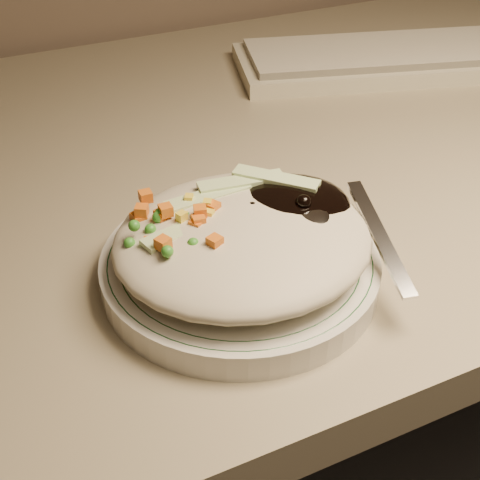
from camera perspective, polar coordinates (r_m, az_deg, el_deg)
name	(u,v)px	position (r m, az deg, el deg)	size (l,w,h in m)	color
desk	(206,300)	(0.80, -2.90, -5.12)	(1.40, 0.70, 0.74)	gray
plate	(240,268)	(0.51, 0.00, -2.37)	(0.21, 0.21, 0.02)	beige
plate_rim	(240,257)	(0.50, 0.00, -1.47)	(0.20, 0.20, 0.00)	#144723
meal	(246,233)	(0.49, 0.50, 0.61)	(0.20, 0.19, 0.05)	#B1A78F
keyboard	(393,58)	(0.90, 12.93, 14.89)	(0.42, 0.24, 0.03)	#BAB399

